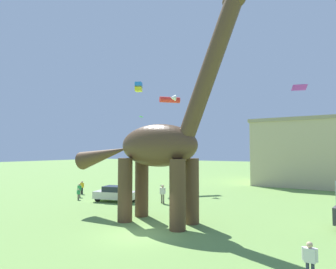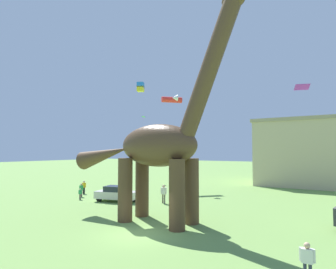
# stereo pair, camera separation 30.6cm
# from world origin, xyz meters

# --- Properties ---
(ground_plane) EXTENTS (240.00, 240.00, 0.00)m
(ground_plane) POSITION_xyz_m (0.00, 0.00, 0.00)
(ground_plane) COLOR #6B9347
(dinosaur_sculpture) EXTENTS (14.53, 3.08, 15.19)m
(dinosaur_sculpture) POSITION_xyz_m (-0.67, 3.06, 5.49)
(dinosaur_sculpture) COLOR #513823
(dinosaur_sculpture) RESTS_ON ground_plane
(parked_sedan_left) EXTENTS (4.52, 2.80, 1.55)m
(parked_sedan_left) POSITION_xyz_m (-8.79, 7.76, 0.81)
(parked_sedan_left) COLOR silver
(parked_sedan_left) RESTS_ON ground_plane
(person_watching_child) EXTENTS (0.43, 0.19, 1.14)m
(person_watching_child) POSITION_xyz_m (-12.87, 6.62, 0.69)
(person_watching_child) COLOR #6B6056
(person_watching_child) RESTS_ON ground_plane
(person_near_flyer) EXTENTS (0.55, 0.24, 1.48)m
(person_near_flyer) POSITION_xyz_m (-14.15, 7.88, 0.90)
(person_near_flyer) COLOR #6B6056
(person_near_flyer) RESTS_ON ground_plane
(person_photographer) EXTENTS (0.57, 0.25, 1.52)m
(person_photographer) POSITION_xyz_m (-15.65, 9.57, 0.92)
(person_photographer) COLOR black
(person_photographer) RESTS_ON ground_plane
(person_far_spectator) EXTENTS (0.58, 0.26, 1.56)m
(person_far_spectator) POSITION_xyz_m (9.57, -1.56, 0.94)
(person_far_spectator) COLOR #2D3347
(person_far_spectator) RESTS_ON ground_plane
(person_vendor_side) EXTENTS (0.66, 0.29, 1.78)m
(person_vendor_side) POSITION_xyz_m (-4.25, 9.46, 1.08)
(person_vendor_side) COLOR #6B6056
(person_vendor_side) RESTS_ON ground_plane
(kite_near_high) EXTENTS (1.20, 1.20, 1.31)m
(kite_near_high) POSITION_xyz_m (-13.78, 18.00, 14.22)
(kite_near_high) COLOR #287AE5
(kite_mid_right) EXTENTS (1.00, 0.97, 1.02)m
(kite_mid_right) POSITION_xyz_m (-19.16, 25.87, 11.06)
(kite_mid_right) COLOR green
(kite_apex) EXTENTS (3.07, 3.04, 0.87)m
(kite_apex) POSITION_xyz_m (-10.07, 20.68, 12.48)
(kite_apex) COLOR red
(kite_near_low) EXTENTS (2.08, 1.76, 0.53)m
(kite_near_low) POSITION_xyz_m (6.36, 25.56, 13.23)
(kite_near_low) COLOR purple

